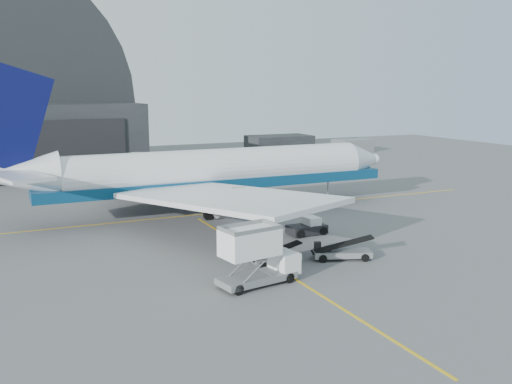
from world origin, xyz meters
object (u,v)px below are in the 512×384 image
airliner (203,172)px  pushback_tug (308,228)px  belt_loader_b (341,252)px  catering_truck (256,257)px  belt_loader_a (275,258)px

airliner → pushback_tug: bearing=-64.7°
airliner → belt_loader_b: size_ratio=9.29×
airliner → belt_loader_b: (4.70, -22.09, -4.30)m
airliner → catering_truck: airliner is taller
catering_truck → airliner: bearing=69.5°
catering_truck → pushback_tug: bearing=36.4°
catering_truck → belt_loader_b: (9.48, 2.83, -1.60)m
pushback_tug → belt_loader_b: size_ratio=0.72×
pushback_tug → belt_loader_a: belt_loader_a is taller
catering_truck → belt_loader_a: bearing=38.2°
belt_loader_b → belt_loader_a: bearing=-171.4°
airliner → pushback_tug: size_ratio=12.85×
catering_truck → pushback_tug: catering_truck is taller
belt_loader_a → catering_truck: bearing=-131.2°
airliner → belt_loader_a: (-1.09, -20.84, -4.39)m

